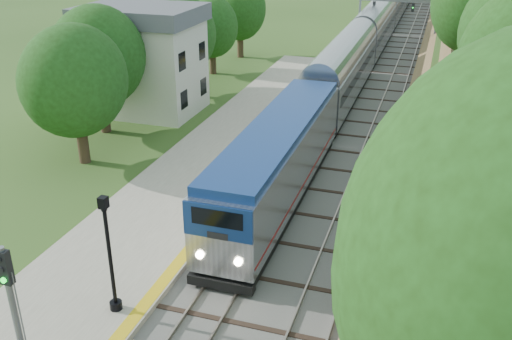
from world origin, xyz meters
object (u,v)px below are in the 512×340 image
(signal_gantry, at_px, (398,10))
(signal_farside, at_px, (404,144))
(station_building, at_px, (144,59))
(train, at_px, (384,18))
(lamppost_far, at_px, (111,261))
(signal_platform, at_px, (16,318))

(signal_gantry, relative_size, signal_farside, 1.23)
(station_building, height_order, signal_gantry, station_building)
(signal_gantry, xyz_separation_m, train, (-2.47, 11.39, -2.64))
(lamppost_far, distance_m, signal_platform, 5.43)
(station_building, relative_size, signal_gantry, 1.02)
(signal_gantry, relative_size, signal_platform, 1.42)
(train, bearing_deg, signal_farside, -82.74)
(train, distance_m, signal_platform, 64.60)
(station_building, bearing_deg, signal_farside, -31.25)
(signal_gantry, bearing_deg, lamppost_far, -96.82)
(station_building, distance_m, signal_farside, 23.63)
(signal_gantry, xyz_separation_m, signal_farside, (3.73, -37.25, -0.53))
(signal_platform, bearing_deg, lamppost_far, 93.94)
(signal_gantry, height_order, lamppost_far, signal_gantry)
(signal_platform, relative_size, signal_farside, 0.87)
(station_building, height_order, lamppost_far, station_building)
(signal_platform, bearing_deg, signal_gantry, 84.23)
(signal_gantry, bearing_deg, signal_platform, -95.77)
(station_building, relative_size, signal_platform, 1.46)
(signal_gantry, bearing_deg, train, 102.24)
(train, xyz_separation_m, lamppost_far, (-3.26, -59.30, 0.33))
(station_building, xyz_separation_m, lamppost_far, (10.74, -22.92, -1.58))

